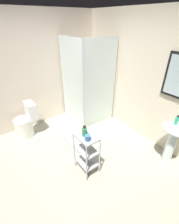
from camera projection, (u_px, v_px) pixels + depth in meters
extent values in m
cube|color=gray|center=(72.00, 172.00, 2.75)|extent=(4.20, 4.20, 0.02)
cube|color=beige|center=(150.00, 81.00, 3.05)|extent=(4.20, 0.10, 2.50)
cube|color=beige|center=(24.00, 75.00, 3.38)|extent=(0.10, 4.20, 2.50)
cube|color=white|center=(88.00, 114.00, 4.29)|extent=(0.90, 0.90, 0.10)
cube|color=silver|center=(72.00, 83.00, 3.55)|extent=(0.90, 0.02, 1.90)
cube|color=silver|center=(100.00, 84.00, 3.47)|extent=(0.02, 0.90, 1.90)
cylinder|color=silver|center=(83.00, 89.00, 3.24)|extent=(0.04, 0.04, 1.90)
cylinder|color=silver|center=(88.00, 112.00, 4.26)|extent=(0.08, 0.08, 0.00)
cylinder|color=white|center=(170.00, 148.00, 2.77)|extent=(0.15, 0.15, 0.68)
ellipsoid|color=white|center=(176.00, 129.00, 2.56)|extent=(0.46, 0.37, 0.13)
cylinder|color=white|center=(24.00, 128.00, 3.50)|extent=(0.37, 0.37, 0.40)
torus|color=white|center=(22.00, 120.00, 3.39)|extent=(0.37, 0.37, 0.04)
cube|color=white|center=(31.00, 110.00, 3.41)|extent=(0.35, 0.17, 0.36)
cylinder|color=silver|center=(74.00, 151.00, 2.66)|extent=(0.02, 0.02, 0.74)
cylinder|color=silver|center=(87.00, 165.00, 2.41)|extent=(0.02, 0.02, 0.74)
cylinder|color=silver|center=(87.00, 145.00, 2.79)|extent=(0.02, 0.02, 0.74)
cylinder|color=silver|center=(100.00, 157.00, 2.54)|extent=(0.02, 0.02, 0.74)
cube|color=#99999E|center=(87.00, 162.00, 2.70)|extent=(0.36, 0.26, 0.02)
cube|color=#99999E|center=(87.00, 150.00, 2.56)|extent=(0.36, 0.26, 0.02)
cube|color=#99999E|center=(86.00, 137.00, 2.41)|extent=(0.36, 0.26, 0.02)
cylinder|color=#2DBC99|center=(177.00, 121.00, 2.54)|extent=(0.06, 0.06, 0.14)
cylinder|color=black|center=(178.00, 116.00, 2.49)|extent=(0.03, 0.03, 0.03)
cylinder|color=#389154|center=(85.00, 132.00, 2.40)|extent=(0.08, 0.08, 0.14)
cylinder|color=black|center=(85.00, 127.00, 2.35)|extent=(0.04, 0.04, 0.03)
cylinder|color=#3870B2|center=(88.00, 138.00, 2.32)|extent=(0.08, 0.08, 0.09)
cube|color=gray|center=(75.00, 138.00, 3.51)|extent=(0.60, 0.40, 0.02)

